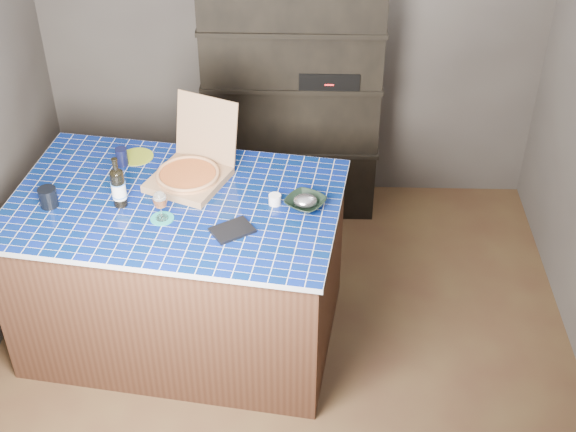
{
  "coord_description": "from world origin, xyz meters",
  "views": [
    {
      "loc": [
        0.12,
        -3.39,
        3.59
      ],
      "look_at": [
        0.02,
        0.0,
        1.02
      ],
      "focal_mm": 50.0,
      "sensor_mm": 36.0,
      "label": 1
    }
  ],
  "objects_px": {
    "kitchen_island": "(182,269)",
    "dvd_case": "(232,230)",
    "pizza_box": "(190,172)",
    "mead_bottle": "(118,187)",
    "bowl": "(305,203)",
    "wine_glass": "(160,200)"
  },
  "relations": [
    {
      "from": "pizza_box",
      "to": "wine_glass",
      "type": "height_order",
      "value": "pizza_box"
    },
    {
      "from": "kitchen_island",
      "to": "pizza_box",
      "type": "bearing_deg",
      "value": 79.78
    },
    {
      "from": "pizza_box",
      "to": "kitchen_island",
      "type": "bearing_deg",
      "value": -85.26
    },
    {
      "from": "dvd_case",
      "to": "pizza_box",
      "type": "bearing_deg",
      "value": 177.85
    },
    {
      "from": "pizza_box",
      "to": "wine_glass",
      "type": "distance_m",
      "value": 0.39
    },
    {
      "from": "kitchen_island",
      "to": "dvd_case",
      "type": "height_order",
      "value": "dvd_case"
    },
    {
      "from": "mead_bottle",
      "to": "bowl",
      "type": "distance_m",
      "value": 1.01
    },
    {
      "from": "kitchen_island",
      "to": "dvd_case",
      "type": "relative_size",
      "value": 9.33
    },
    {
      "from": "wine_glass",
      "to": "dvd_case",
      "type": "bearing_deg",
      "value": -14.12
    },
    {
      "from": "dvd_case",
      "to": "bowl",
      "type": "bearing_deg",
      "value": 88.25
    },
    {
      "from": "wine_glass",
      "to": "bowl",
      "type": "xyz_separation_m",
      "value": [
        0.76,
        0.13,
        -0.1
      ]
    },
    {
      "from": "kitchen_island",
      "to": "mead_bottle",
      "type": "relative_size",
      "value": 6.51
    },
    {
      "from": "kitchen_island",
      "to": "bowl",
      "type": "distance_m",
      "value": 0.89
    },
    {
      "from": "wine_glass",
      "to": "bowl",
      "type": "distance_m",
      "value": 0.78
    },
    {
      "from": "kitchen_island",
      "to": "bowl",
      "type": "relative_size",
      "value": 9.51
    },
    {
      "from": "dvd_case",
      "to": "wine_glass",
      "type": "bearing_deg",
      "value": -137.12
    },
    {
      "from": "wine_glass",
      "to": "dvd_case",
      "type": "height_order",
      "value": "wine_glass"
    },
    {
      "from": "pizza_box",
      "to": "wine_glass",
      "type": "bearing_deg",
      "value": -83.19
    },
    {
      "from": "dvd_case",
      "to": "bowl",
      "type": "distance_m",
      "value": 0.44
    },
    {
      "from": "kitchen_island",
      "to": "pizza_box",
      "type": "relative_size",
      "value": 3.36
    },
    {
      "from": "wine_glass",
      "to": "bowl",
      "type": "bearing_deg",
      "value": 9.96
    },
    {
      "from": "pizza_box",
      "to": "wine_glass",
      "type": "relative_size",
      "value": 3.42
    }
  ]
}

